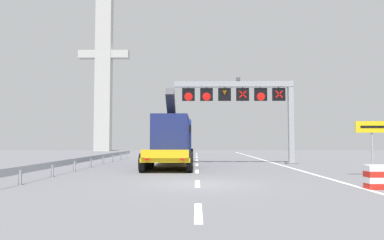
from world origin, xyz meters
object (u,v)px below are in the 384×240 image
heavy_haul_truck_yellow (174,139)px  crash_barrier_striped (379,177)px  overhead_lane_gantry (247,98)px  bridge_pylon_distant (104,71)px  exit_sign_yellow (372,134)px

heavy_haul_truck_yellow → crash_barrier_striped: bearing=-59.2°
overhead_lane_gantry → heavy_haul_truck_yellow: size_ratio=0.70×
overhead_lane_gantry → bridge_pylon_distant: (-20.80, 35.74, 9.13)m
heavy_haul_truck_yellow → crash_barrier_striped: (8.61, -14.41, -1.54)m
overhead_lane_gantry → crash_barrier_striped: bearing=-79.7°
overhead_lane_gantry → crash_barrier_striped: 16.18m
bridge_pylon_distant → heavy_haul_truck_yellow: bearing=-67.7°
crash_barrier_striped → overhead_lane_gantry: bearing=100.3°
heavy_haul_truck_yellow → bridge_pylon_distant: 41.38m
heavy_haul_truck_yellow → bridge_pylon_distant: (-14.95, 36.53, 12.42)m
overhead_lane_gantry → exit_sign_yellow: size_ratio=3.46×
exit_sign_yellow → overhead_lane_gantry: bearing=116.1°
crash_barrier_striped → heavy_haul_truck_yellow: bearing=120.8°
crash_barrier_striped → exit_sign_yellow: bearing=66.3°
exit_sign_yellow → crash_barrier_striped: exit_sign_yellow is taller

